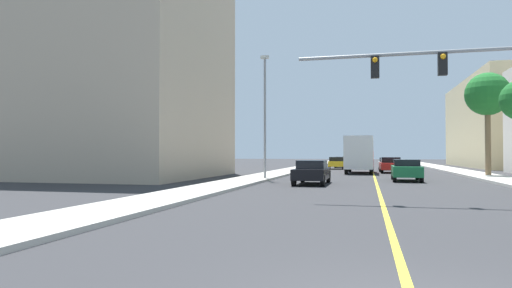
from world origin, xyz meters
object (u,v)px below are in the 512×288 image
at_px(traffic_signal_mast, 492,79).
at_px(delivery_truck, 360,154).
at_px(car_gray, 342,162).
at_px(car_green, 406,170).
at_px(palm_far, 487,95).
at_px(car_black, 312,172).
at_px(car_white, 387,163).
at_px(car_red, 390,165).
at_px(street_lamp, 265,110).
at_px(car_yellow, 336,163).

distance_m(traffic_signal_mast, delivery_truck, 24.49).
relative_size(car_gray, car_green, 0.99).
xyz_separation_m(traffic_signal_mast, palm_far, (4.63, 19.85, 1.81)).
bearing_deg(car_black, traffic_signal_mast, -48.04).
xyz_separation_m(car_white, delivery_truck, (-2.78, -9.44, 1.03)).
relative_size(car_red, car_green, 1.09).
xyz_separation_m(street_lamp, car_white, (8.85, 21.33, -4.04)).
bearing_deg(car_white, street_lamp, -110.29).
distance_m(traffic_signal_mast, car_yellow, 35.27).
bearing_deg(car_gray, car_black, -90.37).
xyz_separation_m(palm_far, car_white, (-6.91, 13.40, -5.58)).
relative_size(street_lamp, car_red, 1.83).
bearing_deg(car_green, palm_far, 47.39).
relative_size(traffic_signal_mast, car_gray, 2.51).
distance_m(street_lamp, palm_far, 17.71).
xyz_separation_m(car_red, car_yellow, (-5.56, 8.52, -0.02)).
bearing_deg(traffic_signal_mast, delivery_truck, 101.99).
distance_m(street_lamp, car_yellow, 22.86).
relative_size(car_red, delivery_truck, 0.62).
xyz_separation_m(palm_far, car_green, (-6.53, -6.82, -5.55)).
height_order(car_red, car_gray, car_red).
bearing_deg(traffic_signal_mast, car_yellow, 102.92).
xyz_separation_m(car_red, car_black, (-5.23, -17.19, -0.00)).
xyz_separation_m(palm_far, car_red, (-6.91, 5.81, -5.55)).
relative_size(traffic_signal_mast, palm_far, 1.32).
bearing_deg(car_gray, street_lamp, -97.65).
xyz_separation_m(street_lamp, car_green, (9.23, 1.11, -4.01)).
relative_size(street_lamp, car_yellow, 2.14).
relative_size(car_white, car_yellow, 1.02).
height_order(traffic_signal_mast, car_red, traffic_signal_mast).
relative_size(car_black, car_yellow, 1.13).
height_order(car_red, car_black, car_red).
distance_m(car_green, delivery_truck, 11.28).
distance_m(car_white, car_yellow, 5.64).
xyz_separation_m(traffic_signal_mast, car_red, (-2.28, 25.66, -3.73)).
height_order(car_white, delivery_truck, delivery_truck).
bearing_deg(car_gray, car_green, -78.71).
distance_m(car_white, car_red, 7.58).
relative_size(palm_far, car_green, 1.88).
height_order(palm_far, car_white, palm_far).
xyz_separation_m(street_lamp, car_yellow, (3.29, 22.26, -4.03)).
bearing_deg(street_lamp, palm_far, 26.71).
relative_size(palm_far, car_red, 1.73).
bearing_deg(traffic_signal_mast, car_black, 131.56).
distance_m(car_black, car_yellow, 25.71).
xyz_separation_m(traffic_signal_mast, car_white, (-2.28, 33.25, -3.76)).
bearing_deg(street_lamp, car_gray, 82.75).
bearing_deg(palm_far, car_black, -136.88).
distance_m(traffic_signal_mast, car_gray, 41.10).
bearing_deg(car_black, car_red, 73.47).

